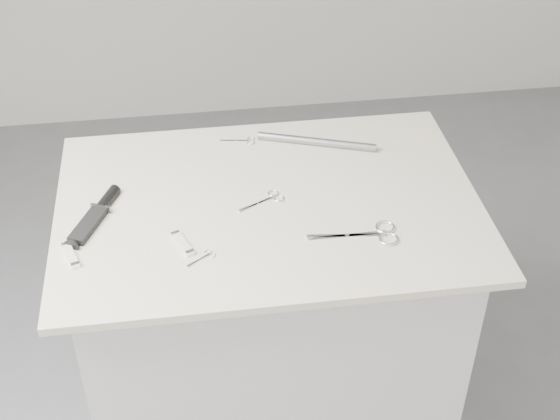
{
  "coord_description": "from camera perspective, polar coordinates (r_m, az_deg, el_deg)",
  "views": [
    {
      "loc": [
        -0.18,
        -1.46,
        2.04
      ],
      "look_at": [
        0.02,
        -0.04,
        0.92
      ],
      "focal_mm": 50.0,
      "sensor_mm": 36.0,
      "label": 1
    }
  ],
  "objects": [
    {
      "name": "large_shears",
      "position": [
        1.76,
        6.8,
        -1.75
      ],
      "size": [
        0.2,
        0.09,
        0.01
      ],
      "rotation": [
        0.0,
        0.0,
        -0.06
      ],
      "color": "white",
      "rests_on": "display_board"
    },
    {
      "name": "pocket_knife_a",
      "position": [
        1.75,
        -15.07,
        -3.21
      ],
      "size": [
        0.04,
        0.09,
        0.01
      ],
      "rotation": [
        0.0,
        0.0,
        1.91
      ],
      "color": "beige",
      "rests_on": "display_board"
    },
    {
      "name": "pocket_knife_b",
      "position": [
        1.73,
        -7.14,
        -2.44
      ],
      "size": [
        0.05,
        0.09,
        0.01
      ],
      "rotation": [
        0.0,
        0.0,
        1.97
      ],
      "color": "beige",
      "rests_on": "display_board"
    },
    {
      "name": "metal_rail",
      "position": [
        2.04,
        2.7,
        5.01
      ],
      "size": [
        0.3,
        0.12,
        0.02
      ],
      "primitive_type": "cylinder",
      "rotation": [
        0.0,
        1.57,
        -0.34
      ],
      "color": "gray",
      "rests_on": "display_board"
    },
    {
      "name": "sheathed_knife",
      "position": [
        1.85,
        -13.21,
        -0.21
      ],
      "size": [
        0.11,
        0.2,
        0.03
      ],
      "rotation": [
        0.0,
        0.0,
        1.15
      ],
      "color": "black",
      "rests_on": "display_board"
    },
    {
      "name": "embroidery_scissors_b",
      "position": [
        2.06,
        -2.71,
        5.09
      ],
      "size": [
        0.09,
        0.04,
        0.0
      ],
      "rotation": [
        0.0,
        0.0,
        -0.14
      ],
      "color": "white",
      "rests_on": "display_board"
    },
    {
      "name": "plinth",
      "position": [
        2.16,
        -0.74,
        -9.33
      ],
      "size": [
        0.9,
        0.6,
        0.9
      ],
      "primitive_type": "cube",
      "color": "beige",
      "rests_on": "ground"
    },
    {
      "name": "embroidery_scissors_a",
      "position": [
        1.85,
        -0.89,
        0.79
      ],
      "size": [
        0.11,
        0.08,
        0.0
      ],
      "rotation": [
        0.0,
        0.0,
        0.47
      ],
      "color": "white",
      "rests_on": "display_board"
    },
    {
      "name": "tiny_scissors",
      "position": [
        1.7,
        -5.59,
        -3.47
      ],
      "size": [
        0.07,
        0.05,
        0.0
      ],
      "rotation": [
        0.0,
        0.0,
        0.6
      ],
      "color": "white",
      "rests_on": "display_board"
    },
    {
      "name": "display_board",
      "position": [
        1.85,
        -0.85,
        0.4
      ],
      "size": [
        1.0,
        0.7,
        0.02
      ],
      "primitive_type": "cube",
      "color": "beige",
      "rests_on": "plinth"
    }
  ]
}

